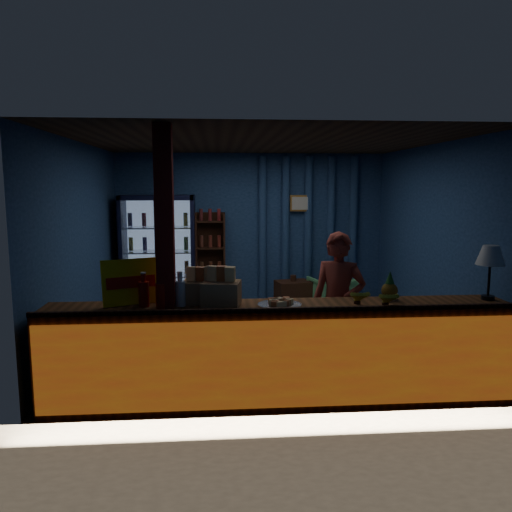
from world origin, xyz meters
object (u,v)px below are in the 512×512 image
at_px(table_lamp, 490,257).
at_px(shopkeeper, 338,306).
at_px(pastry_tray, 280,304).
at_px(green_chair, 332,295).

bearing_deg(table_lamp, shopkeeper, 159.04).
xyz_separation_m(pastry_tray, table_lamp, (2.06, 0.11, 0.40)).
distance_m(shopkeeper, green_chair, 2.83).
distance_m(shopkeeper, table_lamp, 1.56).
bearing_deg(table_lamp, pastry_tray, -176.95).
bearing_deg(green_chair, table_lamp, 89.11).
height_order(pastry_tray, table_lamp, table_lamp).
height_order(shopkeeper, pastry_tray, shopkeeper).
relative_size(green_chair, table_lamp, 1.21).
bearing_deg(shopkeeper, pastry_tray, -113.84).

